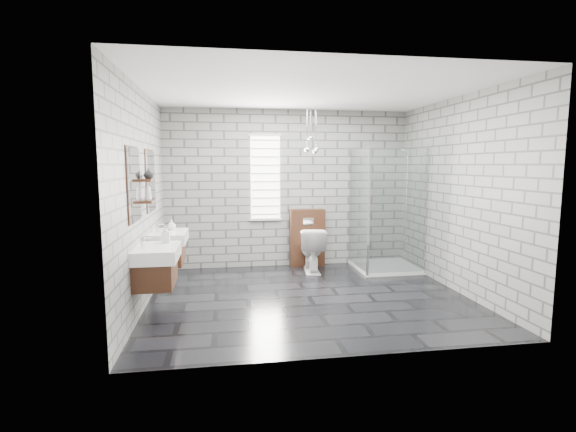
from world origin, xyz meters
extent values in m
cube|color=black|center=(0.00, 0.00, -0.01)|extent=(4.20, 3.60, 0.02)
cube|color=white|center=(0.00, 0.00, 2.71)|extent=(4.20, 3.60, 0.02)
cube|color=gray|center=(0.00, 1.81, 1.35)|extent=(4.20, 0.02, 2.70)
cube|color=gray|center=(0.00, -1.81, 1.35)|extent=(4.20, 0.02, 2.70)
cube|color=gray|center=(-2.11, 0.00, 1.35)|extent=(0.02, 3.60, 2.70)
cube|color=gray|center=(2.11, 0.00, 1.35)|extent=(0.02, 3.60, 2.70)
cube|color=#432314|center=(-1.89, -0.56, 0.55)|extent=(0.42, 0.62, 0.30)
cube|color=silver|center=(-1.69, -0.56, 0.58)|extent=(0.02, 0.35, 0.01)
cube|color=white|center=(-1.87, -0.56, 0.77)|extent=(0.47, 0.70, 0.15)
cylinder|color=silver|center=(-2.02, -0.56, 0.91)|extent=(0.04, 0.04, 0.12)
cylinder|color=silver|center=(-1.97, -0.56, 0.96)|extent=(0.10, 0.02, 0.02)
cube|color=white|center=(-2.08, -0.56, 1.55)|extent=(0.03, 0.55, 0.80)
cube|color=#432314|center=(-2.09, -0.56, 1.55)|extent=(0.01, 0.59, 0.84)
cube|color=#432314|center=(-1.89, 0.52, 0.55)|extent=(0.42, 0.62, 0.30)
cube|color=silver|center=(-1.69, 0.52, 0.58)|extent=(0.02, 0.35, 0.01)
cube|color=white|center=(-1.87, 0.52, 0.77)|extent=(0.47, 0.70, 0.15)
cylinder|color=silver|center=(-2.02, 0.52, 0.91)|extent=(0.04, 0.04, 0.12)
cylinder|color=silver|center=(-1.97, 0.52, 0.96)|extent=(0.10, 0.02, 0.02)
cube|color=white|center=(-2.08, 0.52, 1.55)|extent=(0.03, 0.55, 0.80)
cube|color=#432314|center=(-2.09, 0.52, 1.55)|extent=(0.01, 0.59, 0.84)
cube|color=#432314|center=(-2.03, -0.05, 1.32)|extent=(0.14, 0.30, 0.03)
cube|color=#432314|center=(-2.03, -0.05, 1.58)|extent=(0.14, 0.30, 0.03)
cube|color=white|center=(-0.40, 1.79, 1.55)|extent=(0.50, 0.02, 1.40)
cube|color=silver|center=(-0.40, 1.77, 2.27)|extent=(0.56, 0.04, 0.04)
cube|color=silver|center=(-0.40, 1.77, 0.83)|extent=(0.56, 0.04, 0.04)
cube|color=silver|center=(-0.40, 1.77, 0.92)|extent=(0.48, 0.01, 0.02)
cube|color=silver|center=(-0.40, 1.77, 1.06)|extent=(0.48, 0.01, 0.02)
cube|color=silver|center=(-0.40, 1.77, 1.20)|extent=(0.48, 0.01, 0.02)
cube|color=silver|center=(-0.40, 1.77, 1.34)|extent=(0.48, 0.01, 0.02)
cube|color=silver|center=(-0.40, 1.77, 1.48)|extent=(0.48, 0.01, 0.02)
cube|color=silver|center=(-0.40, 1.77, 1.62)|extent=(0.48, 0.01, 0.02)
cube|color=silver|center=(-0.40, 1.77, 1.76)|extent=(0.48, 0.01, 0.02)
cube|color=silver|center=(-0.40, 1.77, 1.90)|extent=(0.48, 0.01, 0.02)
cube|color=silver|center=(-0.40, 1.77, 2.04)|extent=(0.48, 0.01, 0.03)
cube|color=silver|center=(-0.40, 1.77, 2.18)|extent=(0.48, 0.01, 0.03)
cube|color=#432314|center=(0.32, 1.70, 0.50)|extent=(0.60, 0.20, 1.00)
cube|color=silver|center=(0.32, 1.60, 0.80)|extent=(0.18, 0.01, 0.12)
cube|color=white|center=(1.60, 1.30, 0.03)|extent=(1.00, 1.00, 0.06)
cube|color=silver|center=(1.60, 0.81, 1.03)|extent=(1.00, 0.01, 2.00)
cube|color=silver|center=(1.11, 1.30, 1.03)|extent=(0.01, 1.00, 2.00)
cube|color=silver|center=(1.11, 0.81, 1.03)|extent=(0.03, 0.03, 2.00)
cube|color=silver|center=(2.08, 0.81, 1.03)|extent=(0.03, 0.03, 2.00)
cylinder|color=silver|center=(2.04, 1.50, 1.10)|extent=(0.02, 0.02, 1.80)
cylinder|color=silver|center=(1.96, 1.50, 2.02)|extent=(0.14, 0.14, 0.02)
sphere|color=silver|center=(0.22, 1.27, 2.01)|extent=(0.09, 0.09, 0.09)
cylinder|color=silver|center=(0.22, 1.27, 2.38)|extent=(0.01, 0.01, 0.65)
sphere|color=silver|center=(0.36, 1.32, 1.98)|extent=(0.09, 0.09, 0.09)
cylinder|color=silver|center=(0.36, 1.32, 2.36)|extent=(0.01, 0.01, 0.67)
sphere|color=silver|center=(0.31, 1.43, 2.20)|extent=(0.09, 0.09, 0.09)
cylinder|color=silver|center=(0.31, 1.43, 2.47)|extent=(0.01, 0.01, 0.46)
sphere|color=silver|center=(0.24, 1.40, 2.01)|extent=(0.09, 0.09, 0.09)
cylinder|color=silver|center=(0.24, 1.40, 2.38)|extent=(0.01, 0.01, 0.64)
sphere|color=silver|center=(0.41, 1.44, 2.02)|extent=(0.09, 0.09, 0.09)
cylinder|color=silver|center=(0.41, 1.44, 2.38)|extent=(0.01, 0.01, 0.64)
imported|color=white|center=(0.32, 1.32, 0.37)|extent=(0.48, 0.76, 0.74)
imported|color=#B2B2B2|center=(-1.80, -0.33, 0.95)|extent=(0.10, 0.10, 0.20)
imported|color=#B2B2B2|center=(-1.85, 0.67, 0.92)|extent=(0.14, 0.14, 0.15)
imported|color=#B2B2B2|center=(-2.02, -0.08, 1.44)|extent=(0.09, 0.09, 0.22)
imported|color=#B2B2B2|center=(-2.02, 0.01, 1.66)|extent=(0.12, 0.12, 0.12)
camera|label=1|loc=(-1.11, -5.34, 1.77)|focal=26.00mm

